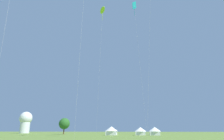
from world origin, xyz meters
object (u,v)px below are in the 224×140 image
(festival_tent_right, at_px, (140,131))
(observatory_dome, at_px, (26,121))
(kite_lime_parafoil, at_px, (103,10))
(festival_tent_center, at_px, (111,130))
(kite_cyan_diamond, at_px, (134,7))
(tree_distant_left, at_px, (64,124))
(festival_tent_left, at_px, (155,131))

(festival_tent_right, xyz_separation_m, observatory_dome, (-59.07, 30.79, 4.62))
(kite_lime_parafoil, relative_size, festival_tent_right, 9.38)
(festival_tent_center, relative_size, festival_tent_right, 1.11)
(kite_cyan_diamond, distance_m, festival_tent_right, 38.18)
(festival_tent_center, xyz_separation_m, tree_distant_left, (-20.58, 10.71, 2.50))
(festival_tent_left, distance_m, tree_distant_left, 36.22)
(festival_tent_right, relative_size, festival_tent_left, 0.98)
(festival_tent_center, bearing_deg, observatory_dome, 148.20)
(kite_lime_parafoil, height_order, observatory_dome, kite_lime_parafoil)
(observatory_dome, bearing_deg, festival_tent_right, -27.53)
(kite_lime_parafoil, relative_size, observatory_dome, 3.35)
(kite_cyan_diamond, height_order, kite_lime_parafoil, kite_cyan_diamond)
(festival_tent_right, distance_m, festival_tent_left, 4.51)
(kite_cyan_diamond, xyz_separation_m, festival_tent_right, (0.13, 18.13, -33.60))
(kite_lime_parafoil, distance_m, observatory_dome, 75.01)
(kite_cyan_diamond, bearing_deg, observatory_dome, 140.31)
(festival_tent_right, bearing_deg, kite_lime_parafoil, -119.05)
(kite_cyan_diamond, relative_size, observatory_dome, 3.42)
(festival_tent_right, bearing_deg, tree_distant_left, 160.35)
(kite_cyan_diamond, height_order, festival_tent_left, kite_cyan_diamond)
(festival_tent_center, height_order, festival_tent_left, festival_tent_center)
(kite_cyan_diamond, height_order, tree_distant_left, kite_cyan_diamond)
(kite_cyan_diamond, relative_size, festival_tent_center, 8.64)
(festival_tent_center, bearing_deg, tree_distant_left, 152.50)
(kite_cyan_diamond, distance_m, tree_distant_left, 51.78)
(festival_tent_right, bearing_deg, kite_cyan_diamond, -90.41)
(observatory_dome, height_order, tree_distant_left, observatory_dome)
(festival_tent_left, relative_size, tree_distant_left, 0.63)
(festival_tent_center, bearing_deg, kite_cyan_diamond, -62.88)
(festival_tent_right, bearing_deg, festival_tent_left, 0.00)
(kite_lime_parafoil, bearing_deg, kite_cyan_diamond, -5.69)
(festival_tent_left, height_order, tree_distant_left, tree_distant_left)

